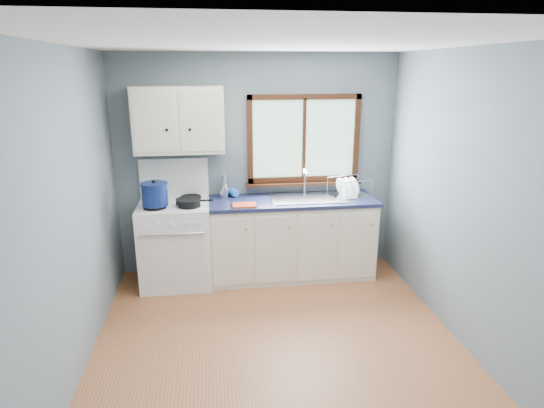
{
  "coord_description": "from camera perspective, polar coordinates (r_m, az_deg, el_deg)",
  "views": [
    {
      "loc": [
        -0.51,
        -3.32,
        2.32
      ],
      "look_at": [
        0.05,
        0.9,
        1.05
      ],
      "focal_mm": 30.0,
      "sensor_mm": 36.0,
      "label": 1
    }
  ],
  "objects": [
    {
      "name": "floor",
      "position": [
        4.09,
        1.0,
        -18.12
      ],
      "size": [
        3.2,
        3.6,
        0.02
      ],
      "primitive_type": "cube",
      "color": "#A25F38",
      "rests_on": "ground"
    },
    {
      "name": "ceiling",
      "position": [
        3.37,
        1.23,
        19.8
      ],
      "size": [
        3.2,
        3.6,
        0.02
      ],
      "primitive_type": "cube",
      "color": "white",
      "rests_on": "wall_back"
    },
    {
      "name": "wall_back",
      "position": [
        5.27,
        -1.84,
        4.88
      ],
      "size": [
        3.2,
        0.02,
        2.5
      ],
      "primitive_type": "cube",
      "color": "slate",
      "rests_on": "ground"
    },
    {
      "name": "wall_front",
      "position": [
        1.93,
        9.56,
        -17.55
      ],
      "size": [
        3.2,
        0.02,
        2.5
      ],
      "primitive_type": "cube",
      "color": "slate",
      "rests_on": "ground"
    },
    {
      "name": "wall_left",
      "position": [
        3.66,
        -24.67,
        -1.98
      ],
      "size": [
        0.02,
        3.6,
        2.5
      ],
      "primitive_type": "cube",
      "color": "slate",
      "rests_on": "ground"
    },
    {
      "name": "wall_right",
      "position": [
        4.09,
        24.04,
        -0.08
      ],
      "size": [
        0.02,
        3.6,
        2.5
      ],
      "primitive_type": "cube",
      "color": "slate",
      "rests_on": "ground"
    },
    {
      "name": "gas_range",
      "position": [
        5.15,
        -11.98,
        -4.54
      ],
      "size": [
        0.76,
        0.69,
        1.36
      ],
      "color": "white",
      "rests_on": "floor"
    },
    {
      "name": "base_cabinets",
      "position": [
        5.25,
        2.46,
        -4.74
      ],
      "size": [
        1.85,
        0.6,
        0.88
      ],
      "color": "silver",
      "rests_on": "floor"
    },
    {
      "name": "countertop",
      "position": [
        5.09,
        2.53,
        0.4
      ],
      "size": [
        1.89,
        0.64,
        0.04
      ],
      "primitive_type": "cube",
      "color": "#141A36",
      "rests_on": "base_cabinets"
    },
    {
      "name": "sink",
      "position": [
        5.14,
        4.5,
        0.04
      ],
      "size": [
        0.84,
        0.46,
        0.44
      ],
      "color": "silver",
      "rests_on": "countertop"
    },
    {
      "name": "window",
      "position": [
        5.27,
        4.03,
        7.34
      ],
      "size": [
        1.36,
        0.1,
        1.03
      ],
      "color": "#9EC6A8",
      "rests_on": "wall_back"
    },
    {
      "name": "upper_cabinets",
      "position": [
        4.99,
        -11.6,
        10.29
      ],
      "size": [
        0.95,
        0.35,
        0.7
      ],
      "color": "silver",
      "rests_on": "wall_back"
    },
    {
      "name": "skillet",
      "position": [
        4.85,
        -10.45,
        0.36
      ],
      "size": [
        0.39,
        0.26,
        0.05
      ],
      "rotation": [
        0.0,
        0.0,
        0.01
      ],
      "color": "black",
      "rests_on": "gas_range"
    },
    {
      "name": "stockpot",
      "position": [
        4.85,
        -14.52,
        1.25
      ],
      "size": [
        0.35,
        0.35,
        0.27
      ],
      "rotation": [
        0.0,
        0.0,
        0.31
      ],
      "color": "#0E1D51",
      "rests_on": "gas_range"
    },
    {
      "name": "utensil_crock",
      "position": [
        5.18,
        -5.99,
        1.64
      ],
      "size": [
        0.14,
        0.14,
        0.34
      ],
      "rotation": [
        0.0,
        0.0,
        -0.35
      ],
      "color": "silver",
      "rests_on": "countertop"
    },
    {
      "name": "thermos",
      "position": [
        5.17,
        -6.04,
        2.3
      ],
      "size": [
        0.07,
        0.07,
        0.26
      ],
      "primitive_type": "cylinder",
      "rotation": [
        0.0,
        0.0,
        -0.1
      ],
      "color": "silver",
      "rests_on": "countertop"
    },
    {
      "name": "soap_bottle",
      "position": [
        5.12,
        -4.56,
        2.12
      ],
      "size": [
        0.13,
        0.13,
        0.25
      ],
      "primitive_type": "imported",
      "rotation": [
        0.0,
        0.0,
        0.4
      ],
      "color": "#2169B7",
      "rests_on": "countertop"
    },
    {
      "name": "dish_towel",
      "position": [
        4.84,
        -3.5,
        -0.14
      ],
      "size": [
        0.25,
        0.19,
        0.02
      ],
      "primitive_type": "cube",
      "rotation": [
        0.0,
        0.0,
        0.02
      ],
      "color": "#C6421E",
      "rests_on": "countertop"
    },
    {
      "name": "dish_rack",
      "position": [
        5.27,
        9.54,
        1.62
      ],
      "size": [
        0.49,
        0.42,
        0.22
      ],
      "rotation": [
        0.0,
        0.0,
        0.27
      ],
      "color": "silver",
      "rests_on": "countertop"
    }
  ]
}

